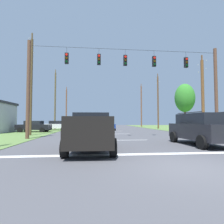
{
  "coord_description": "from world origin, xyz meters",
  "views": [
    {
      "loc": [
        -3.04,
        -5.71,
        1.53
      ],
      "look_at": [
        -0.99,
        14.15,
        2.49
      ],
      "focal_mm": 29.12,
      "sensor_mm": 36.0,
      "label": 1
    }
  ],
  "objects": [
    {
      "name": "lane_dash_3",
      "position": [
        0.0,
        27.19,
        0.0
      ],
      "size": [
        2.5,
        0.15,
        0.01
      ],
      "primitive_type": "cube",
      "rotation": [
        0.0,
        0.0,
        1.57
      ],
      "color": "white",
      "rests_on": "ground"
    },
    {
      "name": "distant_car_far_parked",
      "position": [
        -11.0,
        19.78,
        0.79
      ],
      "size": [
        4.43,
        2.29,
        1.52
      ],
      "color": "black",
      "rests_on": "ground"
    },
    {
      "name": "lane_dash_1",
      "position": [
        0.0,
        15.29,
        0.0
      ],
      "size": [
        2.5,
        0.15,
        0.01
      ],
      "primitive_type": "cube",
      "rotation": [
        0.0,
        0.0,
        1.57
      ],
      "color": "white",
      "rests_on": "ground"
    },
    {
      "name": "utility_pole_far_left",
      "position": [
        -9.55,
        13.93,
        5.41
      ],
      "size": [
        0.27,
        1.81,
        10.85
      ],
      "color": "brown",
      "rests_on": "ground"
    },
    {
      "name": "distant_car_crossing_white",
      "position": [
        -8.95,
        24.49,
        0.79
      ],
      "size": [
        4.31,
        2.04,
        1.52
      ],
      "color": "silver",
      "rests_on": "ground"
    },
    {
      "name": "utility_pole_mid_right",
      "position": [
        9.51,
        13.88,
        4.47
      ],
      "size": [
        0.34,
        1.69,
        9.16
      ],
      "color": "brown",
      "rests_on": "ground"
    },
    {
      "name": "utility_pole_distant_right",
      "position": [
        -9.93,
        27.91,
        5.31
      ],
      "size": [
        0.28,
        1.69,
        10.88
      ],
      "color": "brown",
      "rests_on": "ground"
    },
    {
      "name": "lane_dash_4",
      "position": [
        0.0,
        39.75,
        0.0
      ],
      "size": [
        2.5,
        0.15,
        0.01
      ],
      "primitive_type": "cube",
      "rotation": [
        0.0,
        0.0,
        1.57
      ],
      "color": "white",
      "rests_on": "ground"
    },
    {
      "name": "utility_pole_distant_left",
      "position": [
        -9.84,
        41.06,
        4.94
      ],
      "size": [
        0.29,
        1.66,
        10.17
      ],
      "color": "brown",
      "rests_on": "ground"
    },
    {
      "name": "utility_pole_near_left",
      "position": [
        9.18,
        39.49,
        5.44
      ],
      "size": [
        0.32,
        1.7,
        11.03
      ],
      "color": "brown",
      "rests_on": "ground"
    },
    {
      "name": "tree_roadside_far_right",
      "position": [
        11.94,
        22.6,
        5.24
      ],
      "size": [
        3.2,
        3.2,
        7.61
      ],
      "color": "brown",
      "rests_on": "ground"
    },
    {
      "name": "ground_plane",
      "position": [
        0.0,
        0.0,
        0.0
      ],
      "size": [
        120.0,
        120.0,
        0.0
      ],
      "primitive_type": "plane",
      "color": "#47474C"
    },
    {
      "name": "suv_black",
      "position": [
        3.67,
        5.09,
        1.06
      ],
      "size": [
        2.3,
        4.84,
        2.05
      ],
      "color": "black",
      "rests_on": "ground"
    },
    {
      "name": "overhead_signal_span",
      "position": [
        -0.02,
        10.2,
        4.79
      ],
      "size": [
        17.33,
        0.31,
        8.42
      ],
      "color": "brown",
      "rests_on": "ground"
    },
    {
      "name": "stop_bar_stripe",
      "position": [
        0.0,
        2.47,
        0.0
      ],
      "size": [
        14.91,
        0.45,
        0.01
      ],
      "primitive_type": "cube",
      "color": "white",
      "rests_on": "ground"
    },
    {
      "name": "lane_dash_2",
      "position": [
        0.0,
        21.0,
        0.0
      ],
      "size": [
        2.5,
        0.15,
        0.01
      ],
      "primitive_type": "cube",
      "rotation": [
        0.0,
        0.0,
        1.57
      ],
      "color": "white",
      "rests_on": "ground"
    },
    {
      "name": "distant_car_oncoming",
      "position": [
        -0.77,
        23.32,
        0.79
      ],
      "size": [
        2.32,
        4.44,
        1.52
      ],
      "color": "navy",
      "rests_on": "ground"
    },
    {
      "name": "utility_pole_far_right",
      "position": [
        9.36,
        27.97,
        5.36
      ],
      "size": [
        0.28,
        1.83,
        10.65
      ],
      "color": "brown",
      "rests_on": "ground"
    },
    {
      "name": "lane_dash_0",
      "position": [
        0.0,
        8.47,
        0.0
      ],
      "size": [
        2.5,
        0.15,
        0.01
      ],
      "primitive_type": "cube",
      "rotation": [
        0.0,
        0.0,
        1.57
      ],
      "color": "white",
      "rests_on": "ground"
    },
    {
      "name": "pickup_truck",
      "position": [
        -3.15,
        3.89,
        0.97
      ],
      "size": [
        2.41,
        5.46,
        1.95
      ],
      "color": "black",
      "rests_on": "ground"
    }
  ]
}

